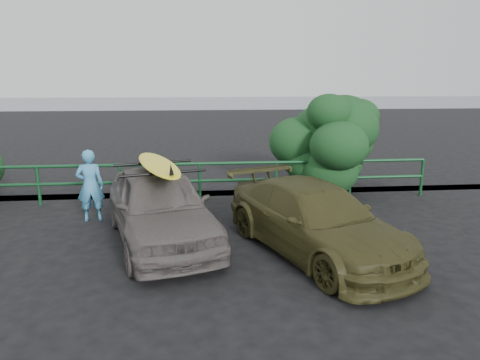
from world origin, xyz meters
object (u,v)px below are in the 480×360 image
object	(u,v)px
surfboard	(158,164)
man	(90,185)
sedan	(160,206)
guardrail	(160,183)
olive_vehicle	(315,219)

from	to	relation	value
surfboard	man	bearing A→B (deg)	122.93
sedan	surfboard	bearing A→B (deg)	0.00
sedan	guardrail	bearing A→B (deg)	78.79
guardrail	man	world-z (taller)	man
sedan	man	world-z (taller)	man
guardrail	olive_vehicle	size ratio (longest dim) A/B	3.25
sedan	olive_vehicle	world-z (taller)	sedan
surfboard	olive_vehicle	bearing A→B (deg)	-32.27
guardrail	man	distance (m)	1.94
man	guardrail	bearing A→B (deg)	-145.85
guardrail	sedan	distance (m)	2.75
olive_vehicle	surfboard	world-z (taller)	surfboard
sedan	olive_vehicle	xyz separation A→B (m)	(2.84, -0.83, -0.09)
guardrail	olive_vehicle	distance (m)	4.70
sedan	olive_vehicle	bearing A→B (deg)	-32.27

